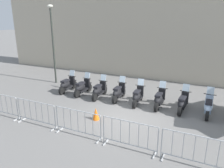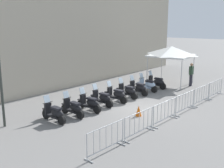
{
  "view_description": "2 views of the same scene",
  "coord_description": "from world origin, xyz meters",
  "px_view_note": "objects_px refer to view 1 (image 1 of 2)",
  "views": [
    {
      "loc": [
        2.08,
        -8.73,
        4.36
      ],
      "look_at": [
        -1.03,
        1.26,
        1.12
      ],
      "focal_mm": 34.41,
      "sensor_mm": 36.0,
      "label": 1
    },
    {
      "loc": [
        -13.33,
        -7.07,
        4.89
      ],
      "look_at": [
        -0.18,
        1.72,
        1.2
      ],
      "focal_mm": 44.62,
      "sensor_mm": 36.0,
      "label": 2
    }
  ],
  "objects_px": {
    "barrier_segment_4": "(194,151)",
    "street_lamp": "(53,37)",
    "barrier_segment_2": "(78,123)",
    "barrier_segment_0": "(2,105)",
    "motorcycle_1": "(82,87)",
    "barrier_segment_1": "(36,113)",
    "motorcycle_0": "(67,85)",
    "traffic_cone": "(96,114)",
    "motorcycle_2": "(99,90)",
    "barrier_segment_3": "(129,136)",
    "motorcycle_3": "(119,92)",
    "motorcycle_6": "(183,103)",
    "motorcycle_7": "(208,107)",
    "motorcycle_4": "(138,96)",
    "motorcycle_5": "(159,99)"
  },
  "relations": [
    {
      "from": "barrier_segment_1",
      "to": "motorcycle_0",
      "type": "bearing_deg",
      "value": 101.33
    },
    {
      "from": "barrier_segment_2",
      "to": "street_lamp",
      "type": "distance_m",
      "value": 8.02
    },
    {
      "from": "motorcycle_2",
      "to": "barrier_segment_3",
      "type": "bearing_deg",
      "value": -57.81
    },
    {
      "from": "motorcycle_1",
      "to": "barrier_segment_2",
      "type": "bearing_deg",
      "value": -67.12
    },
    {
      "from": "motorcycle_3",
      "to": "barrier_segment_0",
      "type": "relative_size",
      "value": 0.87
    },
    {
      "from": "motorcycle_4",
      "to": "motorcycle_6",
      "type": "bearing_deg",
      "value": -6.95
    },
    {
      "from": "motorcycle_0",
      "to": "barrier_segment_1",
      "type": "distance_m",
      "value": 4.27
    },
    {
      "from": "barrier_segment_0",
      "to": "barrier_segment_2",
      "type": "bearing_deg",
      "value": -7.82
    },
    {
      "from": "motorcycle_7",
      "to": "barrier_segment_0",
      "type": "bearing_deg",
      "value": -162.72
    },
    {
      "from": "motorcycle_3",
      "to": "motorcycle_5",
      "type": "height_order",
      "value": "same"
    },
    {
      "from": "motorcycle_4",
      "to": "motorcycle_5",
      "type": "bearing_deg",
      "value": -5.26
    },
    {
      "from": "motorcycle_5",
      "to": "motorcycle_7",
      "type": "distance_m",
      "value": 2.26
    },
    {
      "from": "motorcycle_5",
      "to": "motorcycle_7",
      "type": "bearing_deg",
      "value": -7.54
    },
    {
      "from": "traffic_cone",
      "to": "barrier_segment_1",
      "type": "bearing_deg",
      "value": -151.23
    },
    {
      "from": "street_lamp",
      "to": "barrier_segment_1",
      "type": "bearing_deg",
      "value": -65.82
    },
    {
      "from": "motorcycle_3",
      "to": "street_lamp",
      "type": "bearing_deg",
      "value": 159.09
    },
    {
      "from": "street_lamp",
      "to": "motorcycle_7",
      "type": "bearing_deg",
      "value": -15.25
    },
    {
      "from": "motorcycle_5",
      "to": "barrier_segment_1",
      "type": "bearing_deg",
      "value": -144.46
    },
    {
      "from": "barrier_segment_0",
      "to": "motorcycle_7",
      "type": "bearing_deg",
      "value": 17.28
    },
    {
      "from": "motorcycle_7",
      "to": "barrier_segment_3",
      "type": "distance_m",
      "value": 4.66
    },
    {
      "from": "motorcycle_0",
      "to": "motorcycle_6",
      "type": "relative_size",
      "value": 1.01
    },
    {
      "from": "motorcycle_5",
      "to": "motorcycle_3",
      "type": "bearing_deg",
      "value": 170.71
    },
    {
      "from": "motorcycle_5",
      "to": "motorcycle_6",
      "type": "xyz_separation_m",
      "value": [
        1.11,
        -0.17,
        0.0
      ]
    },
    {
      "from": "motorcycle_3",
      "to": "barrier_segment_2",
      "type": "distance_m",
      "value": 4.07
    },
    {
      "from": "motorcycle_6",
      "to": "barrier_segment_2",
      "type": "relative_size",
      "value": 0.87
    },
    {
      "from": "motorcycle_4",
      "to": "motorcycle_5",
      "type": "xyz_separation_m",
      "value": [
        1.12,
        -0.1,
        0.0
      ]
    },
    {
      "from": "motorcycle_4",
      "to": "barrier_segment_0",
      "type": "distance_m",
      "value": 6.54
    },
    {
      "from": "barrier_segment_2",
      "to": "barrier_segment_0",
      "type": "bearing_deg",
      "value": 172.18
    },
    {
      "from": "barrier_segment_0",
      "to": "street_lamp",
      "type": "distance_m",
      "value": 6.06
    },
    {
      "from": "motorcycle_1",
      "to": "motorcycle_2",
      "type": "xyz_separation_m",
      "value": [
        1.12,
        -0.19,
        0.0
      ]
    },
    {
      "from": "barrier_segment_2",
      "to": "street_lamp",
      "type": "bearing_deg",
      "value": 127.66
    },
    {
      "from": "barrier_segment_1",
      "to": "barrier_segment_2",
      "type": "distance_m",
      "value": 2.08
    },
    {
      "from": "motorcycle_1",
      "to": "barrier_segment_1",
      "type": "distance_m",
      "value": 3.97
    },
    {
      "from": "motorcycle_3",
      "to": "barrier_segment_3",
      "type": "distance_m",
      "value": 4.61
    },
    {
      "from": "motorcycle_6",
      "to": "motorcycle_7",
      "type": "height_order",
      "value": "same"
    },
    {
      "from": "motorcycle_2",
      "to": "street_lamp",
      "type": "bearing_deg",
      "value": 153.94
    },
    {
      "from": "motorcycle_6",
      "to": "barrier_segment_0",
      "type": "relative_size",
      "value": 0.87
    },
    {
      "from": "barrier_segment_4",
      "to": "traffic_cone",
      "type": "relative_size",
      "value": 3.6
    },
    {
      "from": "barrier_segment_4",
      "to": "street_lamp",
      "type": "relative_size",
      "value": 0.38
    },
    {
      "from": "motorcycle_5",
      "to": "barrier_segment_3",
      "type": "xyz_separation_m",
      "value": [
        -0.64,
        -3.97,
        0.07
      ]
    },
    {
      "from": "motorcycle_3",
      "to": "motorcycle_6",
      "type": "relative_size",
      "value": 1.01
    },
    {
      "from": "motorcycle_4",
      "to": "barrier_segment_2",
      "type": "bearing_deg",
      "value": -112.59
    },
    {
      "from": "motorcycle_5",
      "to": "barrier_segment_1",
      "type": "height_order",
      "value": "motorcycle_5"
    },
    {
      "from": "motorcycle_6",
      "to": "barrier_segment_2",
      "type": "height_order",
      "value": "motorcycle_6"
    },
    {
      "from": "motorcycle_0",
      "to": "street_lamp",
      "type": "height_order",
      "value": "street_lamp"
    },
    {
      "from": "motorcycle_0",
      "to": "motorcycle_1",
      "type": "height_order",
      "value": "same"
    },
    {
      "from": "motorcycle_3",
      "to": "motorcycle_4",
      "type": "height_order",
      "value": "same"
    },
    {
      "from": "motorcycle_3",
      "to": "motorcycle_6",
      "type": "distance_m",
      "value": 3.39
    },
    {
      "from": "traffic_cone",
      "to": "barrier_segment_4",
      "type": "bearing_deg",
      "value": -27.3
    },
    {
      "from": "barrier_segment_4",
      "to": "motorcycle_0",
      "type": "bearing_deg",
      "value": 144.34
    }
  ]
}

